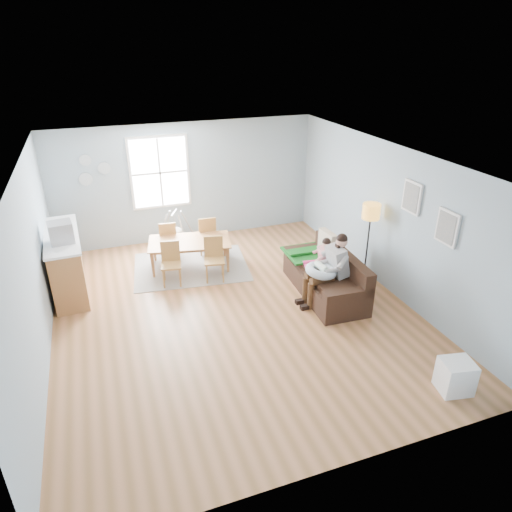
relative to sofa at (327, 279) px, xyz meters
name	(u,v)px	position (x,y,z in m)	size (l,w,h in m)	color
room	(231,177)	(-1.84, -0.02, 2.13)	(8.40, 9.40, 3.90)	#905D33
window	(160,172)	(-2.44, 3.44, 1.36)	(1.32, 0.08, 1.62)	white
pictures	(429,212)	(1.12, -1.07, 1.56)	(0.05, 1.34, 0.74)	white
wall_plates	(92,170)	(-3.84, 3.45, 1.54)	(0.67, 0.02, 0.66)	#8DA1AA
sofa	(327,279)	(0.00, 0.00, 0.00)	(0.99, 2.10, 0.83)	black
green_throw	(310,253)	(-0.04, 0.69, 0.23)	(0.94, 0.82, 0.04)	#16631C
beige_pillow	(327,243)	(0.24, 0.53, 0.46)	(0.14, 0.49, 0.49)	tan
father	(329,267)	(-0.15, -0.29, 0.41)	(0.90, 0.42, 1.31)	gray
nursing_pillow	(321,271)	(-0.30, -0.28, 0.36)	(0.56, 0.56, 0.15)	#A6C2CF
infant	(320,266)	(-0.30, -0.24, 0.43)	(0.15, 0.37, 0.14)	silver
toddler	(321,255)	(-0.07, 0.20, 0.41)	(0.55, 0.32, 0.83)	silver
floor_lamp	(370,218)	(0.89, 0.14, 1.04)	(0.32, 0.32, 1.61)	black
storage_cube	(455,376)	(0.38, -2.94, -0.06)	(0.49, 0.45, 0.47)	white
rug	(191,267)	(-2.18, 1.90, -0.29)	(2.32, 1.76, 0.01)	gray
dining_table	(190,254)	(-2.18, 1.90, 0.00)	(1.66, 0.93, 0.58)	#915F2F
chair_sw	(171,261)	(-2.66, 1.38, 0.18)	(0.45, 0.45, 0.84)	olive
chair_se	(214,256)	(-1.84, 1.27, 0.19)	(0.47, 0.47, 0.86)	olive
chair_nw	(168,238)	(-2.52, 2.52, 0.17)	(0.42, 0.42, 0.83)	olive
chair_ne	(207,233)	(-1.69, 2.41, 0.20)	(0.42, 0.42, 0.88)	olive
counter	(66,262)	(-4.54, 1.80, 0.28)	(0.69, 2.04, 1.13)	#915F2F
monitor	(60,232)	(-4.51, 1.42, 1.02)	(0.43, 0.42, 0.37)	#A2A2A6
baby_swing	(175,231)	(-2.26, 3.08, 0.07)	(1.06, 1.07, 0.81)	#A2A2A6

